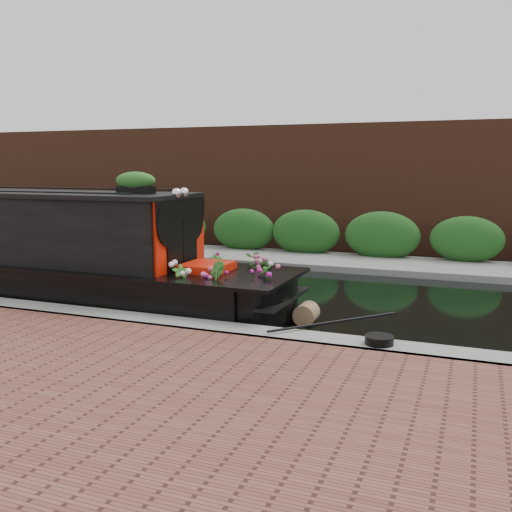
% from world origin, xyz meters
% --- Properties ---
extents(ground, '(80.00, 80.00, 0.00)m').
position_xyz_m(ground, '(0.00, 0.00, 0.00)').
color(ground, black).
rests_on(ground, ground).
extents(near_bank_coping, '(40.00, 0.60, 0.50)m').
position_xyz_m(near_bank_coping, '(0.00, -3.30, 0.00)').
color(near_bank_coping, gray).
rests_on(near_bank_coping, ground).
extents(far_bank_path, '(40.00, 2.40, 0.34)m').
position_xyz_m(far_bank_path, '(0.00, 4.20, 0.00)').
color(far_bank_path, gray).
rests_on(far_bank_path, ground).
extents(far_hedge, '(40.00, 1.10, 2.80)m').
position_xyz_m(far_hedge, '(0.00, 5.10, 0.00)').
color(far_hedge, '#1D4D19').
rests_on(far_hedge, ground).
extents(far_brick_wall, '(40.00, 1.00, 8.00)m').
position_xyz_m(far_brick_wall, '(0.00, 7.20, 0.00)').
color(far_brick_wall, '#552C1C').
rests_on(far_brick_wall, ground).
extents(narrowboat, '(12.04, 2.31, 2.81)m').
position_xyz_m(narrowboat, '(-4.52, -1.84, 0.84)').
color(narrowboat, black).
rests_on(narrowboat, ground).
extents(rope_fender, '(0.37, 0.42, 0.37)m').
position_xyz_m(rope_fender, '(2.00, -1.84, 0.19)').
color(rope_fender, '#856346').
rests_on(rope_fender, ground).
extents(coiled_mooring_rope, '(0.40, 0.40, 0.12)m').
position_xyz_m(coiled_mooring_rope, '(3.47, -3.29, 0.31)').
color(coiled_mooring_rope, black).
rests_on(coiled_mooring_rope, near_bank_coping).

